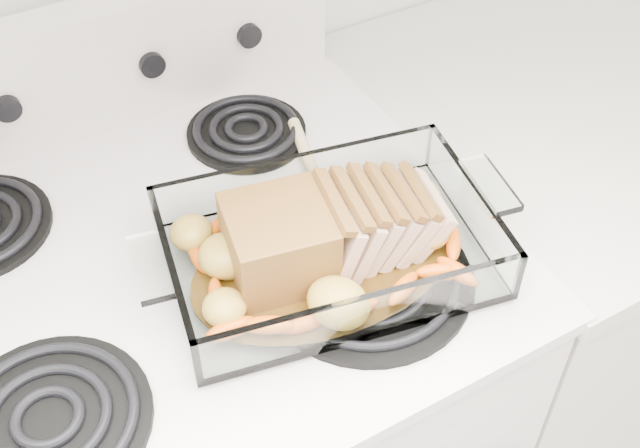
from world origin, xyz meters
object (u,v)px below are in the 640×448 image
counter_right (520,293)px  baking_dish (328,252)px  electric_range (203,444)px  pork_roast (317,237)px

counter_right → baking_dish: bearing=-166.9°
counter_right → baking_dish: size_ratio=2.49×
electric_range → baking_dish: size_ratio=2.98×
pork_roast → counter_right: bearing=11.9°
electric_range → counter_right: size_ratio=1.20×
electric_range → pork_roast: (0.15, -0.12, 0.51)m
electric_range → counter_right: (0.66, -0.00, -0.02)m
counter_right → baking_dish: 0.72m
electric_range → pork_roast: bearing=-38.8°
electric_range → pork_roast: electric_range is taller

